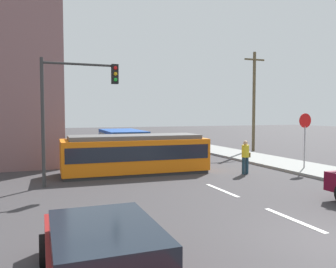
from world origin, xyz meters
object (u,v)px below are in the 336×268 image
(streetcar_tram, at_px, (135,153))
(pedestrian_crossing, at_px, (245,155))
(stop_sign, at_px, (305,129))
(utility_pole_mid, at_px, (254,100))
(city_bus, at_px, (122,142))
(traffic_light_mast, at_px, (74,97))
(parked_sedan_near, at_px, (104,257))

(streetcar_tram, bearing_deg, pedestrian_crossing, -23.95)
(stop_sign, bearing_deg, pedestrian_crossing, 178.07)
(streetcar_tram, distance_m, stop_sign, 9.02)
(streetcar_tram, xyz_separation_m, utility_pole_mid, (11.68, 6.57, 3.13))
(city_bus, bearing_deg, streetcar_tram, -98.18)
(streetcar_tram, distance_m, pedestrian_crossing, 5.51)
(traffic_light_mast, bearing_deg, stop_sign, -2.40)
(stop_sign, distance_m, traffic_light_mast, 11.86)
(pedestrian_crossing, relative_size, stop_sign, 0.58)
(city_bus, relative_size, utility_pole_mid, 0.69)
(parked_sedan_near, distance_m, utility_pole_mid, 23.58)
(parked_sedan_near, bearing_deg, streetcar_tram, 71.93)
(parked_sedan_near, xyz_separation_m, traffic_light_mast, (0.47, 9.17, 3.07))
(streetcar_tram, relative_size, parked_sedan_near, 1.58)
(city_bus, distance_m, utility_pole_mid, 11.15)
(city_bus, height_order, stop_sign, stop_sign)
(utility_pole_mid, bearing_deg, traffic_light_mast, -150.33)
(traffic_light_mast, bearing_deg, pedestrian_crossing, -2.60)
(utility_pole_mid, bearing_deg, stop_sign, -108.89)
(city_bus, relative_size, stop_sign, 1.88)
(city_bus, distance_m, parked_sedan_near, 18.29)
(streetcar_tram, relative_size, traffic_light_mast, 1.38)
(city_bus, distance_m, pedestrian_crossing, 9.80)
(traffic_light_mast, distance_m, utility_pole_mid, 17.05)
(streetcar_tram, height_order, parked_sedan_near, streetcar_tram)
(streetcar_tram, xyz_separation_m, parked_sedan_near, (-3.60, -11.03, -0.38))
(traffic_light_mast, height_order, utility_pole_mid, utility_pole_mid)
(stop_sign, bearing_deg, city_bus, 130.33)
(pedestrian_crossing, relative_size, parked_sedan_near, 0.36)
(city_bus, bearing_deg, stop_sign, -49.67)
(streetcar_tram, bearing_deg, utility_pole_mid, 29.35)
(stop_sign, bearing_deg, parked_sedan_near, -144.64)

